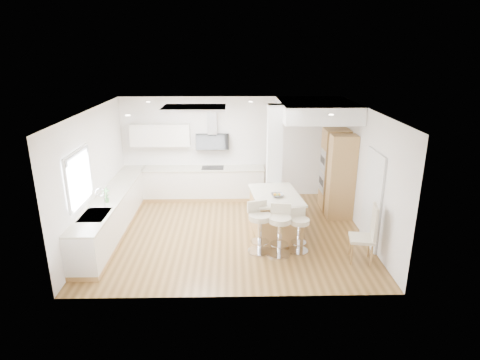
{
  "coord_description": "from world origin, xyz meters",
  "views": [
    {
      "loc": [
        0.04,
        -8.37,
        4.06
      ],
      "look_at": [
        0.21,
        0.4,
        1.14
      ],
      "focal_mm": 30.0,
      "sensor_mm": 36.0,
      "label": 1
    }
  ],
  "objects_px": {
    "peninsula": "(275,213)",
    "dining_chair": "(368,232)",
    "bar_stool_c": "(299,228)",
    "bar_stool_b": "(280,227)",
    "bar_stool_a": "(260,225)"
  },
  "relations": [
    {
      "from": "dining_chair",
      "to": "bar_stool_c",
      "type": "bearing_deg",
      "value": 171.0
    },
    {
      "from": "bar_stool_a",
      "to": "bar_stool_b",
      "type": "xyz_separation_m",
      "value": [
        0.4,
        -0.12,
        -0.01
      ]
    },
    {
      "from": "peninsula",
      "to": "bar_stool_a",
      "type": "bearing_deg",
      "value": -121.26
    },
    {
      "from": "bar_stool_b",
      "to": "dining_chair",
      "type": "height_order",
      "value": "dining_chair"
    },
    {
      "from": "peninsula",
      "to": "dining_chair",
      "type": "height_order",
      "value": "dining_chair"
    },
    {
      "from": "bar_stool_a",
      "to": "dining_chair",
      "type": "relative_size",
      "value": 0.9
    },
    {
      "from": "peninsula",
      "to": "bar_stool_a",
      "type": "distance_m",
      "value": 0.99
    },
    {
      "from": "bar_stool_b",
      "to": "bar_stool_c",
      "type": "relative_size",
      "value": 1.14
    },
    {
      "from": "dining_chair",
      "to": "bar_stool_b",
      "type": "bearing_deg",
      "value": 179.25
    },
    {
      "from": "bar_stool_a",
      "to": "dining_chair",
      "type": "bearing_deg",
      "value": -29.36
    },
    {
      "from": "bar_stool_b",
      "to": "bar_stool_c",
      "type": "xyz_separation_m",
      "value": [
        0.41,
        0.12,
        -0.07
      ]
    },
    {
      "from": "bar_stool_c",
      "to": "dining_chair",
      "type": "xyz_separation_m",
      "value": [
        1.28,
        -0.44,
        0.11
      ]
    },
    {
      "from": "peninsula",
      "to": "dining_chair",
      "type": "distance_m",
      "value": 2.14
    },
    {
      "from": "bar_stool_c",
      "to": "dining_chair",
      "type": "relative_size",
      "value": 0.78
    },
    {
      "from": "dining_chair",
      "to": "bar_stool_a",
      "type": "bearing_deg",
      "value": 178.17
    }
  ]
}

